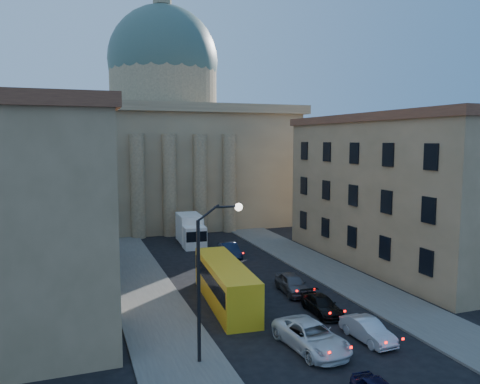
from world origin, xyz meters
The scene contains 13 objects.
sidewalk_left centered at (-8.50, 18.00, 0.07)m, with size 5.00×60.00×0.15m, color #54524D.
sidewalk_right centered at (8.50, 18.00, 0.07)m, with size 5.00×60.00×0.15m, color #54524D.
church centered at (0.00, 55.47, 11.88)m, with size 68.02×28.76×36.60m.
building_left centered at (-17.00, 22.00, 7.42)m, with size 11.60×26.60×14.70m.
building_right centered at (17.00, 22.00, 7.42)m, with size 11.60×26.60×14.70m.
street_lamp centered at (-6.97, 8.00, 5.29)m, with size 2.62×0.44×8.83m.
car_right_near centered at (2.98, 7.36, 0.67)m, with size 1.42×4.06×1.34m, color #B4B6BC.
car_left_mid centered at (-0.84, 7.49, 0.78)m, with size 2.59×5.62×1.56m, color silver.
car_right_mid centered at (2.61, 12.29, 0.61)m, with size 1.71×4.21×1.22m, color black.
car_right_far centered at (2.65, 17.03, 0.77)m, with size 1.81×4.51×1.54m, color #4B4A4F.
car_right_distant centered at (1.50, 29.40, 0.77)m, with size 1.63×4.67×1.54m, color black.
city_bus centered at (-3.21, 16.48, 1.67)m, with size 3.35×11.16×3.10m.
box_truck centered at (-0.80, 36.78, 1.65)m, with size 2.75×6.45×3.49m.
Camera 1 is at (-13.77, -15.79, 12.26)m, focal length 35.00 mm.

